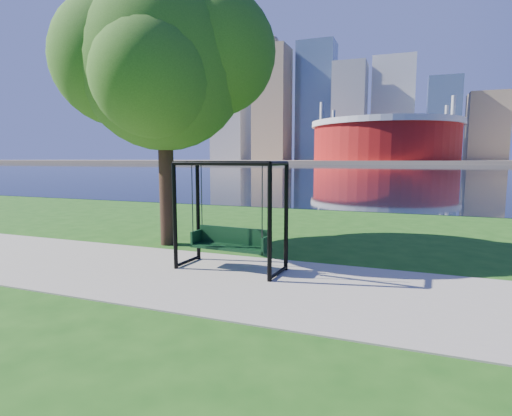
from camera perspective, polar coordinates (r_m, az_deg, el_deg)
The scene contains 8 objects.
ground at distance 8.95m, azimuth -0.76°, elevation -9.65°, with size 900.00×900.00×0.00m, color #1E5114.
path at distance 8.51m, azimuth -2.01°, elevation -10.44°, with size 120.00×4.00×0.03m, color #9E937F.
river at distance 110.06m, azimuth 19.22°, elevation 5.24°, with size 900.00×180.00×0.02m, color black.
far_bank at distance 314.00m, azimuth 20.33°, elevation 6.23°, with size 900.00×228.00×2.00m, color #937F60.
stadium at distance 243.62m, azimuth 17.91°, elevation 9.36°, with size 83.00×83.00×32.00m.
skyline at distance 329.15m, azimuth 19.86°, elevation 12.35°, with size 392.00×66.00×96.50m.
swing at distance 9.16m, azimuth -3.62°, elevation -1.46°, with size 2.53×1.23×2.52m.
park_tree at distance 12.57m, azimuth -13.16°, elevation 19.66°, with size 6.22×5.62×7.72m.
Camera 1 is at (3.15, -7.98, 2.56)m, focal length 28.00 mm.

